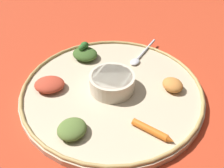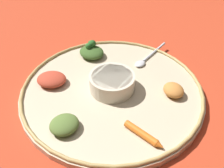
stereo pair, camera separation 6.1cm
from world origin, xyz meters
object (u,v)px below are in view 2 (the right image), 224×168
object	(u,v)px
greens_pile	(92,51)
carrot_near_spoon	(144,135)
center_bowl	(112,82)
spoon	(147,58)

from	to	relation	value
greens_pile	carrot_near_spoon	distance (m)	0.31
center_bowl	greens_pile	bearing A→B (deg)	167.05
center_bowl	spoon	world-z (taller)	center_bowl
carrot_near_spoon	center_bowl	bearing A→B (deg)	168.20
center_bowl	carrot_near_spoon	distance (m)	0.16
carrot_near_spoon	spoon	bearing A→B (deg)	137.76
greens_pile	carrot_near_spoon	bearing A→B (deg)	-12.37
center_bowl	greens_pile	size ratio (longest dim) A/B	1.27
spoon	greens_pile	bearing A→B (deg)	-131.77
center_bowl	greens_pile	xyz separation A→B (m)	(-0.15, 0.03, -0.01)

